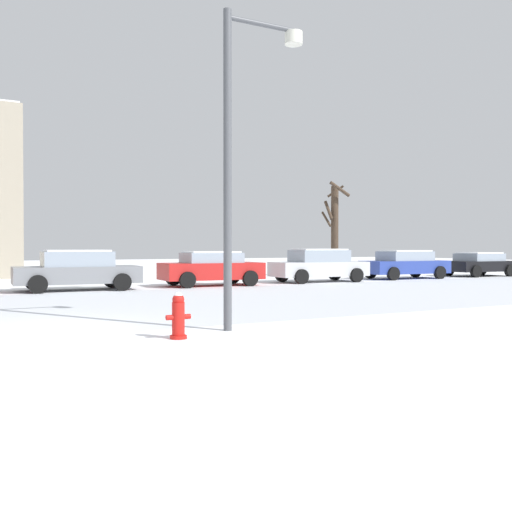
{
  "coord_description": "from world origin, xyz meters",
  "views": [
    {
      "loc": [
        -1.64,
        -11.61,
        1.6
      ],
      "look_at": [
        7.81,
        6.09,
        1.28
      ],
      "focal_mm": 40.44,
      "sensor_mm": 36.0,
      "label": 1
    }
  ],
  "objects_px": {
    "fire_hydrant": "(178,315)",
    "parked_car_blue": "(405,264)",
    "street_lamp": "(241,138)",
    "parked_car_silver": "(319,265)",
    "parked_car_gray": "(77,270)",
    "parked_car_red": "(211,268)",
    "parked_car_black": "(479,264)"
  },
  "relations": [
    {
      "from": "parked_car_red",
      "to": "parked_car_silver",
      "type": "xyz_separation_m",
      "value": [
        5.33,
        0.03,
        0.03
      ]
    },
    {
      "from": "parked_car_blue",
      "to": "parked_car_black",
      "type": "relative_size",
      "value": 1.16
    },
    {
      "from": "street_lamp",
      "to": "parked_car_silver",
      "type": "distance_m",
      "value": 15.59
    },
    {
      "from": "street_lamp",
      "to": "parked_car_black",
      "type": "bearing_deg",
      "value": 30.3
    },
    {
      "from": "street_lamp",
      "to": "parked_car_silver",
      "type": "xyz_separation_m",
      "value": [
        9.83,
        11.73,
        -2.93
      ]
    },
    {
      "from": "parked_car_red",
      "to": "parked_car_blue",
      "type": "relative_size",
      "value": 0.92
    },
    {
      "from": "fire_hydrant",
      "to": "parked_car_red",
      "type": "xyz_separation_m",
      "value": [
        5.97,
        12.19,
        0.32
      ]
    },
    {
      "from": "fire_hydrant",
      "to": "parked_car_black",
      "type": "bearing_deg",
      "value": 29.58
    },
    {
      "from": "street_lamp",
      "to": "parked_car_red",
      "type": "distance_m",
      "value": 12.88
    },
    {
      "from": "parked_car_red",
      "to": "parked_car_blue",
      "type": "distance_m",
      "value": 10.67
    },
    {
      "from": "fire_hydrant",
      "to": "parked_car_blue",
      "type": "distance_m",
      "value": 20.77
    },
    {
      "from": "parked_car_blue",
      "to": "parked_car_black",
      "type": "distance_m",
      "value": 5.33
    },
    {
      "from": "fire_hydrant",
      "to": "parked_car_black",
      "type": "relative_size",
      "value": 0.21
    },
    {
      "from": "street_lamp",
      "to": "parked_car_blue",
      "type": "bearing_deg",
      "value": 38.24
    },
    {
      "from": "street_lamp",
      "to": "parked_car_gray",
      "type": "height_order",
      "value": "street_lamp"
    },
    {
      "from": "fire_hydrant",
      "to": "street_lamp",
      "type": "bearing_deg",
      "value": 18.46
    },
    {
      "from": "fire_hydrant",
      "to": "parked_car_red",
      "type": "relative_size",
      "value": 0.19
    },
    {
      "from": "parked_car_red",
      "to": "parked_car_black",
      "type": "distance_m",
      "value": 16.0
    },
    {
      "from": "street_lamp",
      "to": "parked_car_black",
      "type": "distance_m",
      "value": 23.93
    },
    {
      "from": "street_lamp",
      "to": "parked_car_red",
      "type": "bearing_deg",
      "value": 68.95
    },
    {
      "from": "street_lamp",
      "to": "parked_car_gray",
      "type": "distance_m",
      "value": 12.12
    },
    {
      "from": "parked_car_gray",
      "to": "parked_car_blue",
      "type": "relative_size",
      "value": 0.99
    },
    {
      "from": "parked_car_silver",
      "to": "parked_car_blue",
      "type": "relative_size",
      "value": 0.99
    },
    {
      "from": "parked_car_silver",
      "to": "parked_car_red",
      "type": "bearing_deg",
      "value": -179.63
    },
    {
      "from": "parked_car_gray",
      "to": "parked_car_black",
      "type": "bearing_deg",
      "value": 0.66
    },
    {
      "from": "fire_hydrant",
      "to": "parked_car_black",
      "type": "xyz_separation_m",
      "value": [
        21.96,
        12.47,
        0.27
      ]
    },
    {
      "from": "fire_hydrant",
      "to": "parked_car_silver",
      "type": "relative_size",
      "value": 0.18
    },
    {
      "from": "parked_car_gray",
      "to": "parked_car_blue",
      "type": "bearing_deg",
      "value": 0.79
    },
    {
      "from": "fire_hydrant",
      "to": "street_lamp",
      "type": "height_order",
      "value": "street_lamp"
    },
    {
      "from": "parked_car_gray",
      "to": "parked_car_silver",
      "type": "xyz_separation_m",
      "value": [
        10.66,
        0.0,
        0.01
      ]
    },
    {
      "from": "street_lamp",
      "to": "parked_car_blue",
      "type": "xyz_separation_m",
      "value": [
        15.17,
        11.95,
        -2.96
      ]
    },
    {
      "from": "parked_car_silver",
      "to": "parked_car_blue",
      "type": "distance_m",
      "value": 5.34
    }
  ]
}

